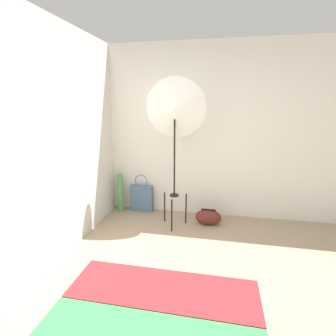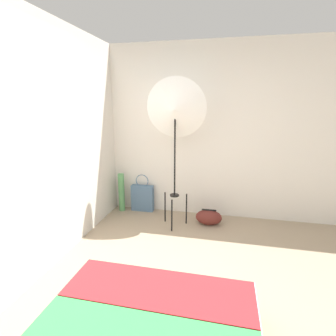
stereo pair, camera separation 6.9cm
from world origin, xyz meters
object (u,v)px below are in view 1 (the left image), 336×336
Objects in this scene: photo_umbrella at (175,110)px; tote_bag at (142,198)px; duffel_bag at (208,217)px; paper_roll at (120,193)px.

tote_bag is (-0.62, 0.42, -1.42)m from photo_umbrella.
tote_bag is at bearing 165.20° from duffel_bag.
paper_roll is at bearing -168.12° from tote_bag.
photo_umbrella is 5.47× the size of duffel_bag.
paper_roll is at bearing 171.25° from duffel_bag.
photo_umbrella is at bearing -20.22° from paper_roll.
tote_bag is at bearing 11.88° from paper_roll.
paper_roll is (-1.44, 0.22, 0.20)m from duffel_bag.
photo_umbrella is 1.67m from paper_roll.
tote_bag is 1.63× the size of duffel_bag.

